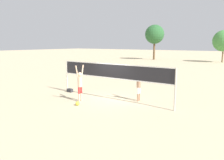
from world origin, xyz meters
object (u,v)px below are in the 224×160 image
object	(u,v)px
volleyball_net	(112,73)
tree_right_cluster	(155,34)
gear_bag	(70,90)
tree_left_cluster	(224,41)
player_blocker	(139,83)
volleyball	(77,103)
player_spiker	(80,82)

from	to	relation	value
volleyball_net	tree_right_cluster	world-z (taller)	tree_right_cluster
gear_bag	tree_left_cluster	distance (m)	35.36
volleyball_net	player_blocker	size ratio (longest dim) A/B	3.88
volleyball	player_spiker	bearing A→B (deg)	123.18
player_blocker	tree_right_cluster	size ratio (longest dim) A/B	0.28
gear_bag	player_blocker	bearing A→B (deg)	7.32
tree_left_cluster	tree_right_cluster	world-z (taller)	tree_right_cluster
volleyball_net	player_blocker	distance (m)	1.82
tree_left_cluster	gear_bag	bearing A→B (deg)	-98.01
volleyball_net	player_spiker	xyz separation A→B (m)	(-1.37, -1.51, -0.53)
player_blocker	tree_right_cluster	xyz separation A→B (m)	(-14.25, 33.37, 4.37)
gear_bag	tree_right_cluster	size ratio (longest dim) A/B	0.06
tree_left_cluster	volleyball_net	bearing A→B (deg)	-91.72
player_blocker	tree_left_cluster	distance (m)	34.23
volleyball_net	tree_right_cluster	distance (m)	36.52
player_spiker	player_blocker	distance (m)	3.67
volleyball_net	volleyball	size ratio (longest dim) A/B	34.97
volleyball_net	player_spiker	bearing A→B (deg)	-132.31
volleyball_net	player_blocker	bearing A→B (deg)	22.99
volleyball	tree_right_cluster	distance (m)	38.58
volleyball_net	gear_bag	bearing A→B (deg)	-179.60
player_spiker	gear_bag	size ratio (longest dim) A/B	5.24
player_blocker	volleyball	size ratio (longest dim) A/B	9.03
gear_bag	volleyball_net	bearing A→B (deg)	0.40
tree_right_cluster	gear_bag	bearing A→B (deg)	-75.48
volleyball_net	tree_left_cluster	size ratio (longest dim) A/B	1.38
player_blocker	volleyball	bearing A→B (deg)	-39.53
tree_right_cluster	volleyball	bearing A→B (deg)	-71.99
volleyball	tree_left_cluster	world-z (taller)	tree_left_cluster
gear_bag	tree_right_cluster	xyz separation A→B (m)	(-8.82, 34.06, 5.38)
tree_right_cluster	volleyball_net	bearing A→B (deg)	-69.58
volleyball_net	tree_right_cluster	bearing A→B (deg)	110.42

